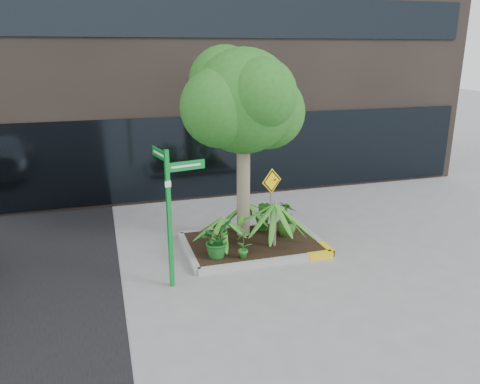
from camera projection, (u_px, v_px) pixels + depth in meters
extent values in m
plane|color=gray|center=(248.00, 253.00, 11.20)|extent=(80.00, 80.00, 0.00)
cube|color=#9E9E99|center=(240.00, 228.00, 12.52)|extent=(3.20, 0.15, 0.15)
cube|color=#9E9E99|center=(268.00, 263.00, 10.50)|extent=(3.20, 0.15, 0.15)
cube|color=#9E9E99|center=(188.00, 252.00, 11.07)|extent=(0.15, 2.20, 0.15)
cube|color=#9E9E99|center=(312.00, 237.00, 11.95)|extent=(0.15, 2.20, 0.15)
cube|color=yellow|center=(320.00, 256.00, 10.86)|extent=(0.60, 0.17, 0.15)
cube|color=black|center=(252.00, 242.00, 11.50)|extent=(3.05, 2.05, 0.06)
cylinder|color=gray|center=(243.00, 181.00, 11.54)|extent=(0.33, 0.33, 3.09)
cylinder|color=gray|center=(248.00, 136.00, 11.24)|extent=(0.58, 0.16, 1.00)
sphere|color=#2B5D1A|center=(244.00, 101.00, 10.97)|extent=(2.47, 2.47, 2.47)
sphere|color=#2B5D1A|center=(268.00, 112.00, 11.54)|extent=(1.85, 1.85, 1.85)
sphere|color=#2B5D1A|center=(220.00, 108.00, 10.64)|extent=(1.85, 1.85, 1.85)
sphere|color=#2B5D1A|center=(261.00, 94.00, 10.40)|extent=(1.65, 1.65, 1.65)
sphere|color=#2B5D1A|center=(225.00, 82.00, 11.23)|extent=(1.75, 1.75, 1.75)
cylinder|color=gray|center=(275.00, 223.00, 11.08)|extent=(0.07, 0.07, 1.15)
cylinder|color=gray|center=(223.00, 232.00, 10.98)|extent=(0.07, 0.07, 0.83)
cylinder|color=gray|center=(247.00, 216.00, 12.09)|extent=(0.07, 0.07, 0.80)
imported|color=#1A5D1E|center=(216.00, 240.00, 10.53)|extent=(1.01, 1.01, 0.82)
imported|color=#326B20|center=(287.00, 219.00, 11.73)|extent=(0.66, 0.66, 0.89)
imported|color=#276F22|center=(243.00, 243.00, 10.47)|extent=(0.52, 0.52, 0.71)
imported|color=#26681E|center=(264.00, 216.00, 12.06)|extent=(0.63, 0.63, 0.82)
cube|color=#0C862B|center=(169.00, 221.00, 9.22)|extent=(0.10, 0.10, 2.86)
cube|color=#0C862B|center=(186.00, 166.00, 9.08)|extent=(0.78, 0.19, 0.18)
cube|color=#0C862B|center=(160.00, 154.00, 9.17)|extent=(0.19, 0.78, 0.18)
cube|color=white|center=(186.00, 166.00, 9.07)|extent=(0.60, 0.13, 0.04)
cube|color=white|center=(159.00, 154.00, 9.16)|extent=(0.13, 0.60, 0.04)
cube|color=white|center=(168.00, 184.00, 8.95)|extent=(0.12, 0.03, 0.12)
cylinder|color=slate|center=(271.00, 211.00, 10.98)|extent=(0.07, 0.09, 1.76)
cube|color=yellow|center=(272.00, 181.00, 10.75)|extent=(0.55, 0.24, 0.59)
cube|color=black|center=(272.00, 181.00, 10.74)|extent=(0.48, 0.21, 0.52)
cube|color=yellow|center=(272.00, 181.00, 10.74)|extent=(0.41, 0.18, 0.44)
cube|color=black|center=(272.00, 182.00, 10.73)|extent=(0.13, 0.06, 0.08)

